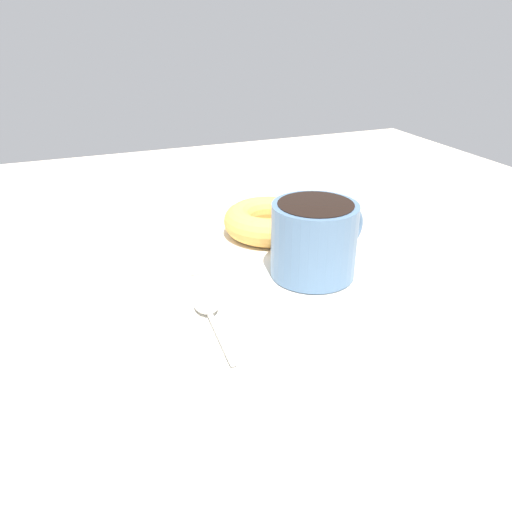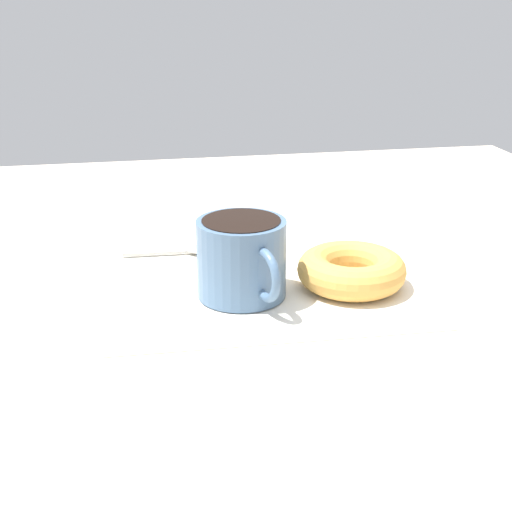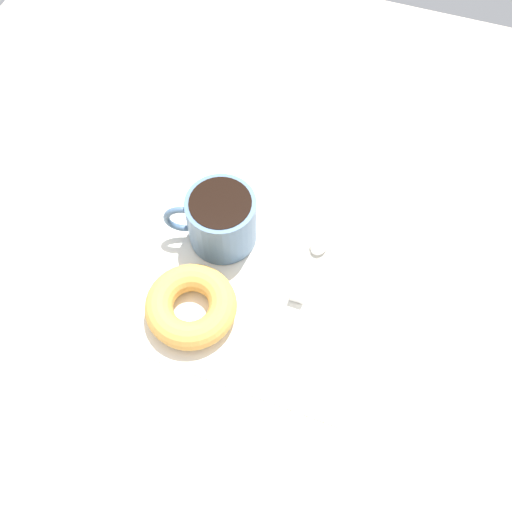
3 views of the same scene
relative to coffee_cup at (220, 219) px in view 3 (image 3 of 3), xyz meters
The scene contains 6 objects.
ground_plane 7.76cm from the coffee_cup, 147.36° to the left, with size 120.00×120.00×2.00cm, color beige.
napkin 7.83cm from the coffee_cup, 156.41° to the left, with size 33.89×33.89×0.30cm, color white.
coffee_cup is the anchor object (origin of this frame).
donut 12.33cm from the coffee_cup, 91.61° to the left, with size 11.83×11.83×3.64cm, color gold.
spoon 14.55cm from the coffee_cup, 162.84° to the right, with size 2.58×11.46×0.90cm.
sugar_cube 14.29cm from the coffee_cup, 156.92° to the left, with size 1.96×1.96×1.96cm, color white.
Camera 3 is at (-13.21, 34.52, 68.86)cm, focal length 40.00 mm.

